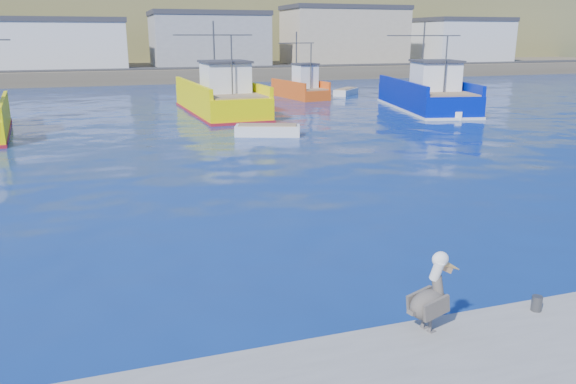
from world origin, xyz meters
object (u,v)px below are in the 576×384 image
object	(u,v)px
trawler_yellow_b	(221,98)
skiff_extra	(455,113)
trawler_blue	(427,96)
pelican	(431,298)
boat_orange	(301,87)
skiff_mid	(268,131)
skiff_far	(346,92)

from	to	relation	value
trawler_yellow_b	skiff_extra	size ratio (longest dim) A/B	3.67
trawler_blue	pelican	size ratio (longest dim) A/B	8.84
skiff_extra	trawler_blue	bearing A→B (deg)	87.06
boat_orange	trawler_yellow_b	bearing A→B (deg)	-138.95
boat_orange	skiff_mid	distance (m)	20.33
trawler_yellow_b	pelican	xyz separation A→B (m)	(-3.16, -33.40, 0.01)
trawler_yellow_b	boat_orange	xyz separation A→B (m)	(9.18, 7.99, -0.14)
trawler_blue	pelican	distance (m)	35.71
skiff_mid	skiff_extra	distance (m)	15.18
skiff_mid	skiff_extra	world-z (taller)	skiff_mid
skiff_extra	skiff_mid	bearing A→B (deg)	-167.59
skiff_mid	skiff_far	xyz separation A→B (m)	(13.66, 19.56, -0.01)
skiff_far	skiff_extra	bearing A→B (deg)	-85.91
trawler_yellow_b	skiff_mid	world-z (taller)	trawler_yellow_b
skiff_far	pelican	xyz separation A→B (m)	(-17.38, -42.55, 0.87)
boat_orange	skiff_extra	distance (m)	16.37
trawler_yellow_b	trawler_blue	distance (m)	15.89
boat_orange	skiff_far	bearing A→B (deg)	12.95
boat_orange	pelican	xyz separation A→B (m)	(-12.34, -41.39, 0.15)
skiff_far	skiff_extra	xyz separation A→B (m)	(1.17, -16.29, -0.01)
skiff_mid	skiff_extra	xyz separation A→B (m)	(14.82, 3.26, -0.01)
pelican	skiff_mid	bearing A→B (deg)	80.80
boat_orange	skiff_mid	xyz separation A→B (m)	(-8.61, -18.40, -0.71)
trawler_yellow_b	trawler_blue	world-z (taller)	trawler_yellow_b
trawler_yellow_b	pelican	distance (m)	33.55
trawler_blue	skiff_far	world-z (taller)	trawler_blue
trawler_blue	pelican	xyz separation A→B (m)	(-18.76, -30.39, 0.03)
skiff_mid	pelican	world-z (taller)	pelican
skiff_mid	skiff_extra	bearing A→B (deg)	12.41
skiff_far	pelican	distance (m)	45.97
boat_orange	skiff_mid	bearing A→B (deg)	-115.09
skiff_mid	pelican	distance (m)	23.31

